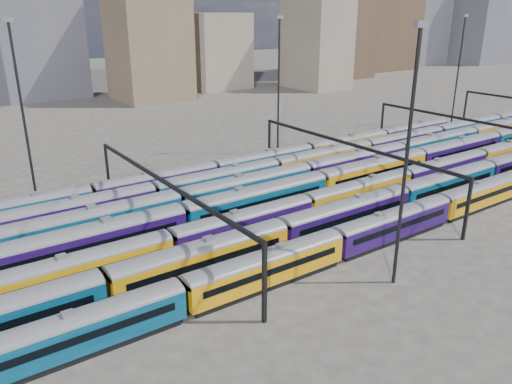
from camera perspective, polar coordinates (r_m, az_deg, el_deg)
ground at (r=71.32m, az=4.56°, el=-1.74°), size 500.00×500.00×0.00m
rake_0 at (r=56.07m, az=9.11°, el=-5.53°), size 112.83×2.75×4.62m
rake_1 at (r=57.14m, az=2.94°, el=-4.54°), size 122.72×2.99×5.04m
rake_2 at (r=65.43m, az=5.79°, el=-1.47°), size 116.42×2.84×4.77m
rake_3 at (r=80.65m, az=13.21°, el=2.54°), size 110.62×3.24×5.47m
rake_4 at (r=84.79m, az=11.30°, el=3.50°), size 108.30×3.17×5.35m
rake_5 at (r=86.47m, az=7.73°, el=3.95°), size 145.60×3.04×5.12m
rake_6 at (r=84.77m, az=0.95°, el=3.68°), size 97.26×2.85×4.79m
gantry_1 at (r=58.96m, az=-10.48°, el=0.28°), size 0.35×40.35×8.03m
gantry_2 at (r=75.65m, az=10.60°, el=4.68°), size 0.35×40.35×8.03m
gantry_3 at (r=98.85m, az=23.08°, el=7.01°), size 0.35×40.35×8.03m
mast_1 at (r=74.96m, az=-25.17°, el=8.63°), size 1.40×0.50×25.60m
mast_2 at (r=48.89m, az=16.90°, el=4.45°), size 1.40×0.50×25.60m
mast_3 at (r=95.19m, az=2.61°, el=12.52°), size 1.40×0.50×25.60m
mast_5 at (r=129.32m, az=22.16°, el=13.11°), size 1.40×0.50×25.60m
skyline at (r=215.00m, az=8.73°, el=18.34°), size 399.22×60.48×50.03m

